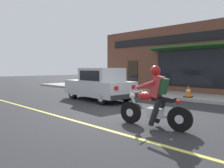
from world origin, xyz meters
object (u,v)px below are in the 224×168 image
Objects in this scene: car_hatchback at (99,85)px; trash_bin at (134,84)px; traffic_cone at (188,91)px; motorcycle_with_rider at (154,102)px.

trash_bin is at bearing 7.49° from car_hatchback.
traffic_cone is (3.07, -3.08, -0.33)m from car_hatchback.
car_hatchback reaches higher than trash_bin.
car_hatchback is at bearing -172.51° from trash_bin.
motorcycle_with_rider is at bearing -137.27° from trash_bin.
car_hatchback is at bearing 63.68° from motorcycle_with_rider.
car_hatchback is 4.36m from traffic_cone.
traffic_cone is at bearing -91.98° from trash_bin.
motorcycle_with_rider reaches higher than traffic_cone.
trash_bin reaches higher than traffic_cone.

